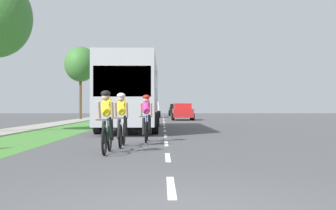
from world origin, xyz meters
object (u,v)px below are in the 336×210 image
bus_silver (132,92)px  sedan_red (183,112)px  cyclist_distant (146,118)px  pickup_black (177,110)px  suv_white (151,109)px  cyclist_trailing (122,119)px  cyclist_lead (107,121)px  street_tree_far (80,64)px

bus_silver → sedan_red: bus_silver is taller
cyclist_distant → pickup_black: 45.74m
cyclist_distant → pickup_black: pickup_black is taller
bus_silver → suv_white: size_ratio=2.47×
bus_silver → cyclist_trailing: bearing=-87.8°
cyclist_trailing → sedan_red: (3.04, 26.83, -0.04)m
suv_white → pickup_black: 10.62m
sedan_red → cyclist_distant: bearing=-95.4°
cyclist_trailing → sedan_red: size_ratio=0.40×
cyclist_lead → sedan_red: size_ratio=0.40×
cyclist_lead → bus_silver: size_ratio=0.15×
cyclist_lead → cyclist_trailing: bearing=83.4°
suv_white → bus_silver: bearing=-90.6°
cyclist_lead → pickup_black: bearing=86.1°
cyclist_trailing → bus_silver: bearing=92.2°
bus_silver → suv_white: 27.53m
cyclist_trailing → pickup_black: bearing=86.2°
street_tree_far → suv_white: bearing=53.7°
suv_white → street_tree_far: (-6.51, -8.85, 4.31)m
cyclist_lead → cyclist_distant: (0.86, 3.61, 0.00)m
pickup_black → street_tree_far: (-9.78, -18.94, 4.43)m
pickup_black → bus_silver: bearing=-95.4°
cyclist_distant → suv_white: (-0.75, 35.57, 0.14)m
cyclist_lead → pickup_black: size_ratio=0.34×
sedan_red → pickup_black: bearing=89.6°
cyclist_distant → sedan_red: 25.15m
cyclist_trailing → suv_white: suv_white is taller
cyclist_trailing → cyclist_distant: bearing=70.1°
cyclist_trailing → sedan_red: cyclist_trailing is taller
cyclist_trailing → cyclist_distant: (0.65, 1.80, 0.00)m
cyclist_trailing → pickup_black: (3.18, 47.47, 0.02)m
suv_white → street_tree_far: street_tree_far is taller
bus_silver → street_tree_far: 19.94m
suv_white → pickup_black: bearing=72.0°
sedan_red → cyclist_trailing: bearing=-96.5°
bus_silver → suv_white: (0.28, 27.51, -1.03)m
cyclist_lead → suv_white: bearing=89.8°
bus_silver → suv_white: bearing=89.4°
cyclist_distant → pickup_black: bearing=86.8°
street_tree_far → cyclist_distant: bearing=-74.8°
cyclist_distant → sedan_red: size_ratio=0.40×
street_tree_far → sedan_red: bearing=-10.0°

